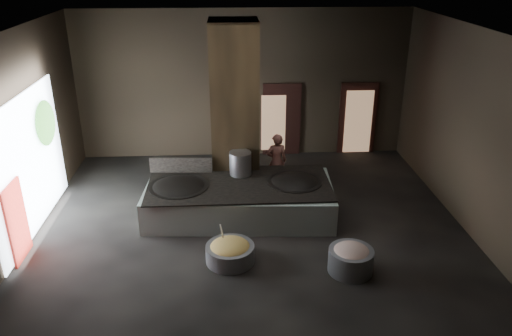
{
  "coord_description": "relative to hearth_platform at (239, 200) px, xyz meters",
  "views": [
    {
      "loc": [
        -0.47,
        -10.36,
        6.0
      ],
      "look_at": [
        0.16,
        0.48,
        1.25
      ],
      "focal_mm": 35.0,
      "sensor_mm": 36.0,
      "label": 1
    }
  ],
  "objects": [
    {
      "name": "ceiling",
      "position": [
        0.24,
        -0.53,
        4.16
      ],
      "size": [
        10.0,
        9.0,
        0.1
      ],
      "primitive_type": "cube",
      "color": "black",
      "rests_on": "back_wall"
    },
    {
      "name": "right_wall",
      "position": [
        5.29,
        -0.53,
        1.86
      ],
      "size": [
        0.1,
        9.0,
        4.5
      ],
      "primitive_type": "cube",
      "color": "black",
      "rests_on": "ground"
    },
    {
      "name": "meat_fill",
      "position": [
        2.18,
        -2.53,
        0.06
      ],
      "size": [
        0.75,
        0.75,
        0.29
      ],
      "primitive_type": "ellipsoid",
      "color": "#AF7769",
      "rests_on": "meat_basin"
    },
    {
      "name": "doorway_far",
      "position": [
        3.84,
        3.92,
        0.71
      ],
      "size": [
        1.18,
        0.08,
        2.38
      ],
      "primitive_type": "cube",
      "color": "black",
      "rests_on": "ground"
    },
    {
      "name": "pillar",
      "position": [
        -0.06,
        1.37,
        1.86
      ],
      "size": [
        1.2,
        1.2,
        4.5
      ],
      "primitive_type": "cube",
      "color": "black",
      "rests_on": "ground"
    },
    {
      "name": "pavilion_sliver",
      "position": [
        -4.64,
        -1.63,
        0.46
      ],
      "size": [
        0.05,
        0.9,
        1.7
      ],
      "primitive_type": "cube",
      "color": "maroon",
      "rests_on": "ground"
    },
    {
      "name": "left_wall",
      "position": [
        -4.81,
        -0.53,
        1.86
      ],
      "size": [
        0.1,
        9.0,
        4.5
      ],
      "primitive_type": "cube",
      "color": "black",
      "rests_on": "ground"
    },
    {
      "name": "ladle",
      "position": [
        -0.4,
        -1.89,
        0.16
      ],
      "size": [
        0.11,
        0.4,
        0.72
      ],
      "primitive_type": "cylinder",
      "rotation": [
        0.49,
        0.0,
        -0.2
      ],
      "color": "#B6B9BE",
      "rests_on": "veg_basin"
    },
    {
      "name": "back_wall",
      "position": [
        0.24,
        4.02,
        1.86
      ],
      "size": [
        10.0,
        0.1,
        4.5
      ],
      "primitive_type": "cube",
      "color": "black",
      "rests_on": "ground"
    },
    {
      "name": "wok_right",
      "position": [
        1.35,
        0.05,
        0.36
      ],
      "size": [
        1.32,
        1.32,
        0.37
      ],
      "primitive_type": "ellipsoid",
      "color": "black",
      "rests_on": "hearth_platform"
    },
    {
      "name": "front_wall",
      "position": [
        0.24,
        -5.08,
        1.86
      ],
      "size": [
        10.0,
        0.1,
        4.5
      ],
      "primitive_type": "cube",
      "color": "black",
      "rests_on": "ground"
    },
    {
      "name": "hearth_platform",
      "position": [
        0.0,
        0.0,
        0.0
      ],
      "size": [
        4.61,
        2.41,
        0.78
      ],
      "primitive_type": "cube",
      "rotation": [
        0.0,
        0.0,
        -0.06
      ],
      "color": "#B5CAB9",
      "rests_on": "ground"
    },
    {
      "name": "doorway_near_glow",
      "position": [
        1.18,
        3.89,
        0.66
      ],
      "size": [
        0.75,
        0.04,
        1.78
      ],
      "primitive_type": "cube",
      "color": "#8C6647",
      "rests_on": "ground"
    },
    {
      "name": "doorway_far_glow",
      "position": [
        3.85,
        3.84,
        0.66
      ],
      "size": [
        0.85,
        0.04,
        2.01
      ],
      "primitive_type": "cube",
      "color": "#8C6647",
      "rests_on": "ground"
    },
    {
      "name": "veg_basin",
      "position": [
        -0.25,
        -2.04,
        -0.2
      ],
      "size": [
        1.23,
        1.23,
        0.38
      ],
      "primitive_type": "cylinder",
      "rotation": [
        0.0,
        0.0,
        0.23
      ],
      "color": "gray",
      "rests_on": "ground"
    },
    {
      "name": "wok_left",
      "position": [
        -1.45,
        -0.05,
        0.36
      ],
      "size": [
        1.42,
        1.42,
        0.39
      ],
      "primitive_type": "ellipsoid",
      "color": "black",
      "rests_on": "hearth_platform"
    },
    {
      "name": "left_opening",
      "position": [
        -4.71,
        -0.33,
        1.21
      ],
      "size": [
        0.04,
        4.2,
        3.1
      ],
      "primitive_type": "cube",
      "color": "white",
      "rests_on": "ground"
    },
    {
      "name": "cook",
      "position": [
        1.05,
        1.46,
        0.39
      ],
      "size": [
        0.6,
        0.41,
        1.55
      ],
      "primitive_type": "imported",
      "rotation": [
        0.0,
        0.0,
        3.23
      ],
      "color": "#9D5B50",
      "rests_on": "ground"
    },
    {
      "name": "floor",
      "position": [
        0.24,
        -0.53,
        -0.44
      ],
      "size": [
        10.0,
        9.0,
        0.1
      ],
      "primitive_type": "cube",
      "color": "black",
      "rests_on": "ground"
    },
    {
      "name": "platform_cap",
      "position": [
        0.0,
        0.0,
        0.42
      ],
      "size": [
        4.4,
        2.11,
        0.03
      ],
      "primitive_type": "cube",
      "color": "black",
      "rests_on": "hearth_platform"
    },
    {
      "name": "veg_fill",
      "position": [
        -0.25,
        -2.04,
        -0.04
      ],
      "size": [
        0.84,
        0.84,
        0.26
      ],
      "primitive_type": "ellipsoid",
      "color": "#9EAE54",
      "rests_on": "veg_basin"
    },
    {
      "name": "wok_right_rim",
      "position": [
        1.35,
        0.05,
        0.43
      ],
      "size": [
        1.35,
        1.35,
        0.05
      ],
      "primitive_type": "cylinder",
      "color": "black",
      "rests_on": "hearth_platform"
    },
    {
      "name": "meat_basin",
      "position": [
        2.18,
        -2.53,
        -0.14
      ],
      "size": [
        0.98,
        0.98,
        0.5
      ],
      "primitive_type": "cylinder",
      "rotation": [
        0.0,
        0.0,
        -0.08
      ],
      "color": "gray",
      "rests_on": "ground"
    },
    {
      "name": "splash_guard",
      "position": [
        -1.45,
        0.75,
        0.64
      ],
      "size": [
        1.56,
        0.15,
        0.39
      ],
      "primitive_type": "cube",
      "rotation": [
        0.0,
        0.0,
        -0.06
      ],
      "color": "black",
      "rests_on": "hearth_platform"
    },
    {
      "name": "tree_silhouette",
      "position": [
        -4.61,
        0.77,
        1.81
      ],
      "size": [
        0.28,
        1.1,
        1.1
      ],
      "primitive_type": "ellipsoid",
      "color": "#194714",
      "rests_on": "left_opening"
    },
    {
      "name": "doorway_near",
      "position": [
        1.44,
        3.92,
        0.71
      ],
      "size": [
        1.18,
        0.08,
        2.38
      ],
      "primitive_type": "cube",
      "color": "black",
      "rests_on": "ground"
    },
    {
      "name": "stock_pot",
      "position": [
        0.05,
        0.55,
        0.74
      ],
      "size": [
        0.55,
        0.55,
        0.59
      ],
      "primitive_type": "cylinder",
      "color": "#B6B9BE",
      "rests_on": "hearth_platform"
    },
    {
      "name": "wok_left_rim",
      "position": [
        -1.45,
        -0.05,
        0.43
      ],
      "size": [
        1.45,
        1.45,
        0.05
      ],
      "primitive_type": "cylinder",
      "color": "black",
      "rests_on": "hearth_platform"
    }
  ]
}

